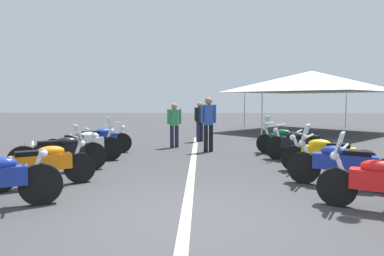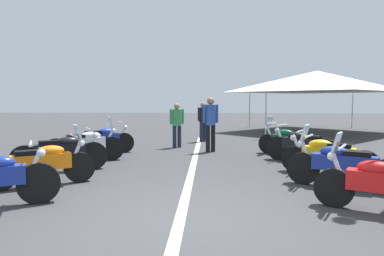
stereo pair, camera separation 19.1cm
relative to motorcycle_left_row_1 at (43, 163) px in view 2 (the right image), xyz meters
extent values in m
plane|color=#38383A|center=(-1.78, -2.85, -0.46)|extent=(80.00, 80.00, 0.00)
cube|color=beige|center=(2.05, -2.85, -0.46)|extent=(13.84, 0.16, 0.01)
cylinder|color=black|center=(-1.13, -0.48, -0.12)|extent=(0.42, 0.67, 0.68)
cylinder|color=silver|center=(-1.16, -0.42, 0.18)|extent=(0.19, 0.29, 0.58)
cylinder|color=silver|center=(-1.17, -0.39, 0.54)|extent=(0.57, 0.31, 0.04)
sphere|color=silver|center=(-1.11, -0.52, 0.38)|extent=(0.14, 0.14, 0.14)
cylinder|color=black|center=(0.38, -0.58, -0.15)|extent=(0.45, 0.60, 0.62)
cube|color=orange|center=(-0.02, 0.03, 0.03)|extent=(0.84, 1.08, 0.30)
ellipsoid|color=orange|center=(0.08, -0.12, 0.23)|extent=(0.50, 0.58, 0.22)
cube|color=black|center=(-0.14, 0.21, 0.21)|extent=(0.48, 0.54, 0.12)
cylinder|color=silver|center=(0.34, -0.53, 0.15)|extent=(0.22, 0.28, 0.58)
cylinder|color=silver|center=(0.32, -0.50, 0.51)|extent=(0.54, 0.37, 0.04)
sphere|color=silver|center=(0.40, -0.63, 0.35)|extent=(0.14, 0.14, 0.14)
cylinder|color=silver|center=(-0.11, 0.49, -0.24)|extent=(0.37, 0.51, 0.08)
cube|color=silver|center=(0.36, -0.57, 0.58)|extent=(0.37, 0.30, 0.32)
cylinder|color=black|center=(1.69, -0.43, -0.12)|extent=(0.44, 0.66, 0.68)
cylinder|color=black|center=(0.98, 0.91, -0.12)|extent=(0.44, 0.66, 0.68)
cube|color=black|center=(1.34, 0.24, 0.06)|extent=(0.79, 1.15, 0.30)
ellipsoid|color=black|center=(1.42, 0.08, 0.26)|extent=(0.47, 0.58, 0.22)
cube|color=black|center=(1.23, 0.43, 0.24)|extent=(0.46, 0.55, 0.12)
cylinder|color=silver|center=(1.67, -0.38, 0.18)|extent=(0.20, 0.29, 0.58)
cylinder|color=silver|center=(1.65, -0.34, 0.54)|extent=(0.57, 0.33, 0.04)
sphere|color=silver|center=(1.72, -0.47, 0.38)|extent=(0.14, 0.14, 0.14)
cylinder|color=silver|center=(1.28, 0.73, -0.22)|extent=(0.33, 0.52, 0.08)
cylinder|color=black|center=(2.99, -0.52, -0.13)|extent=(0.39, 0.67, 0.67)
cylinder|color=black|center=(2.43, 0.84, -0.13)|extent=(0.39, 0.67, 0.67)
cube|color=white|center=(2.71, 0.16, 0.05)|extent=(0.69, 1.14, 0.30)
ellipsoid|color=white|center=(2.78, -0.01, 0.25)|extent=(0.44, 0.58, 0.22)
cube|color=black|center=(2.63, 0.36, 0.23)|extent=(0.42, 0.54, 0.12)
cylinder|color=silver|center=(2.97, -0.47, 0.17)|extent=(0.17, 0.29, 0.58)
cylinder|color=silver|center=(2.96, -0.43, 0.53)|extent=(0.59, 0.27, 0.04)
sphere|color=silver|center=(3.01, -0.57, 0.37)|extent=(0.14, 0.14, 0.14)
cylinder|color=silver|center=(2.71, 0.64, -0.23)|extent=(0.28, 0.54, 0.08)
cube|color=silver|center=(2.99, -0.50, 0.60)|extent=(0.38, 0.25, 0.32)
cylinder|color=black|center=(4.42, -0.52, -0.14)|extent=(0.44, 0.62, 0.64)
cylinder|color=black|center=(3.67, 0.78, -0.14)|extent=(0.44, 0.62, 0.64)
cube|color=navy|center=(4.05, 0.13, 0.04)|extent=(0.81, 1.13, 0.30)
ellipsoid|color=navy|center=(4.14, -0.02, 0.24)|extent=(0.49, 0.58, 0.22)
cube|color=black|center=(3.94, 0.32, 0.22)|extent=(0.47, 0.55, 0.12)
cylinder|color=silver|center=(4.39, -0.47, 0.16)|extent=(0.21, 0.29, 0.58)
cylinder|color=silver|center=(4.37, -0.43, 0.52)|extent=(0.56, 0.35, 0.04)
sphere|color=silver|center=(4.45, -0.56, 0.36)|extent=(0.14, 0.14, 0.14)
cylinder|color=silver|center=(3.98, 0.61, -0.24)|extent=(0.35, 0.52, 0.08)
cylinder|color=black|center=(-1.07, -5.25, -0.15)|extent=(0.42, 0.61, 0.62)
ellipsoid|color=red|center=(-1.35, -5.76, 0.23)|extent=(0.48, 0.58, 0.22)
cylinder|color=silver|center=(-1.10, -5.31, 0.15)|extent=(0.20, 0.29, 0.58)
cylinder|color=silver|center=(-1.12, -5.34, 0.51)|extent=(0.56, 0.33, 0.04)
sphere|color=silver|center=(-1.05, -5.21, 0.35)|extent=(0.14, 0.14, 0.14)
cube|color=silver|center=(-1.08, -5.27, 0.58)|extent=(0.37, 0.28, 0.32)
cylinder|color=black|center=(0.44, -5.17, -0.14)|extent=(0.42, 0.64, 0.64)
cube|color=navy|center=(0.08, -5.84, 0.04)|extent=(0.78, 1.15, 0.30)
ellipsoid|color=navy|center=(0.17, -5.68, 0.24)|extent=(0.47, 0.58, 0.22)
cube|color=black|center=(-0.02, -6.04, 0.22)|extent=(0.45, 0.55, 0.12)
cylinder|color=silver|center=(0.41, -5.22, 0.16)|extent=(0.20, 0.29, 0.58)
cylinder|color=silver|center=(0.39, -5.26, 0.52)|extent=(0.57, 0.32, 0.04)
sphere|color=silver|center=(0.46, -5.12, 0.36)|extent=(0.14, 0.14, 0.14)
cylinder|color=silver|center=(-0.29, -6.16, -0.24)|extent=(0.33, 0.52, 0.08)
cube|color=silver|center=(0.43, -5.19, 0.59)|extent=(0.38, 0.27, 0.32)
cylinder|color=black|center=(1.66, -5.30, -0.16)|extent=(0.39, 0.61, 0.61)
cylinder|color=black|center=(1.01, -6.65, -0.16)|extent=(0.39, 0.61, 0.61)
cube|color=#EAB214|center=(1.34, -5.97, 0.02)|extent=(0.75, 1.15, 0.30)
ellipsoid|color=#EAB214|center=(1.41, -5.81, 0.22)|extent=(0.46, 0.58, 0.22)
cube|color=black|center=(1.24, -6.17, 0.20)|extent=(0.44, 0.55, 0.12)
cylinder|color=silver|center=(1.64, -5.35, 0.14)|extent=(0.19, 0.29, 0.58)
cylinder|color=silver|center=(1.62, -5.39, 0.50)|extent=(0.58, 0.31, 0.04)
sphere|color=silver|center=(1.69, -5.25, 0.34)|extent=(0.14, 0.14, 0.14)
cylinder|color=silver|center=(0.98, -6.30, -0.25)|extent=(0.31, 0.53, 0.08)
cylinder|color=black|center=(3.28, -5.23, -0.12)|extent=(0.52, 0.62, 0.67)
cylinder|color=black|center=(2.42, -6.36, -0.12)|extent=(0.52, 0.62, 0.67)
cube|color=black|center=(2.85, -5.80, 0.06)|extent=(0.88, 1.03, 0.30)
ellipsoid|color=black|center=(2.96, -5.65, 0.26)|extent=(0.52, 0.57, 0.22)
cube|color=black|center=(2.71, -5.97, 0.24)|extent=(0.50, 0.54, 0.12)
cylinder|color=silver|center=(3.24, -5.28, 0.18)|extent=(0.23, 0.27, 0.58)
cylinder|color=silver|center=(3.22, -5.31, 0.54)|extent=(0.52, 0.41, 0.04)
sphere|color=silver|center=(3.31, -5.19, 0.38)|extent=(0.14, 0.14, 0.14)
cylinder|color=silver|center=(2.44, -6.03, -0.23)|extent=(0.40, 0.49, 0.08)
cylinder|color=black|center=(4.48, -5.14, -0.16)|extent=(0.47, 0.58, 0.61)
cylinder|color=black|center=(3.61, -6.35, -0.16)|extent=(0.47, 0.58, 0.61)
cube|color=#0C592D|center=(4.04, -5.75, 0.02)|extent=(0.89, 1.08, 0.30)
ellipsoid|color=#0C592D|center=(4.15, -5.60, 0.22)|extent=(0.51, 0.57, 0.22)
cube|color=black|center=(3.92, -5.92, 0.20)|extent=(0.49, 0.54, 0.12)
cylinder|color=silver|center=(4.44, -5.19, 0.14)|extent=(0.23, 0.28, 0.58)
cylinder|color=silver|center=(4.42, -5.22, 0.50)|extent=(0.53, 0.39, 0.04)
sphere|color=silver|center=(4.51, -5.10, 0.34)|extent=(0.14, 0.14, 0.14)
cylinder|color=silver|center=(3.64, -6.00, -0.25)|extent=(0.39, 0.49, 0.08)
cube|color=silver|center=(4.47, -5.16, 0.57)|extent=(0.36, 0.31, 0.32)
cube|color=orange|center=(2.05, 1.41, -0.45)|extent=(0.36, 0.36, 0.03)
cone|color=orange|center=(2.05, 1.41, -0.15)|extent=(0.26, 0.26, 0.60)
cylinder|color=white|center=(2.05, 1.41, -0.12)|extent=(0.19, 0.19, 0.07)
cylinder|color=black|center=(4.67, -3.23, -0.02)|extent=(0.14, 0.14, 0.88)
cylinder|color=black|center=(4.72, -3.40, -0.02)|extent=(0.14, 0.14, 0.88)
cylinder|color=#2D51A5|center=(4.70, -3.31, 0.75)|extent=(0.32, 0.32, 0.66)
cylinder|color=#2D51A5|center=(4.63, -3.10, 0.79)|extent=(0.09, 0.09, 0.60)
cylinder|color=#2D51A5|center=(4.77, -3.52, 0.79)|extent=(0.09, 0.09, 0.60)
sphere|color=#9E704C|center=(4.70, -3.31, 1.20)|extent=(0.24, 0.24, 0.24)
cylinder|color=#1E2338|center=(5.67, -2.03, -0.07)|extent=(0.14, 0.14, 0.78)
cylinder|color=#1E2338|center=(5.73, -2.20, -0.07)|extent=(0.14, 0.14, 0.78)
cylinder|color=#338C4C|center=(5.70, -2.12, 0.61)|extent=(0.32, 0.32, 0.59)
cylinder|color=#338C4C|center=(5.62, -1.91, 0.64)|extent=(0.09, 0.09, 0.53)
cylinder|color=#338C4C|center=(5.78, -2.32, 0.64)|extent=(0.09, 0.09, 0.53)
sphere|color=#9E704C|center=(5.70, -2.12, 1.01)|extent=(0.21, 0.21, 0.21)
cylinder|color=#1E2338|center=(7.56, -3.09, -0.06)|extent=(0.14, 0.14, 0.80)
cylinder|color=#1E2338|center=(7.44, -2.95, -0.06)|extent=(0.14, 0.14, 0.80)
cylinder|color=black|center=(7.50, -3.02, 0.63)|extent=(0.32, 0.32, 0.60)
cylinder|color=black|center=(7.64, -3.19, 0.66)|extent=(0.09, 0.09, 0.54)
cylinder|color=black|center=(7.36, -2.85, 0.66)|extent=(0.09, 0.09, 0.54)
sphere|color=#9E704C|center=(7.50, -3.02, 1.04)|extent=(0.22, 0.22, 0.22)
pyramid|color=beige|center=(11.83, -8.83, 2.19)|extent=(6.88, 6.88, 1.10)
cylinder|color=#B2B2B7|center=(14.92, -5.74, 0.59)|extent=(0.06, 0.06, 2.10)
cylinder|color=#B2B2B7|center=(14.92, -11.93, 0.59)|extent=(0.06, 0.06, 2.10)
cylinder|color=#B2B2B7|center=(8.73, -5.74, 0.59)|extent=(0.06, 0.06, 2.10)
camera|label=1|loc=(-6.62, -3.07, 1.24)|focal=32.59mm
camera|label=2|loc=(-6.62, -3.27, 1.24)|focal=32.59mm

